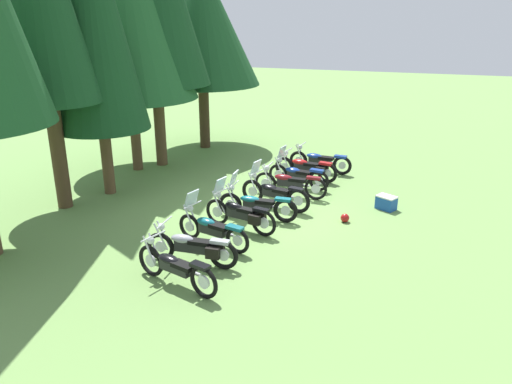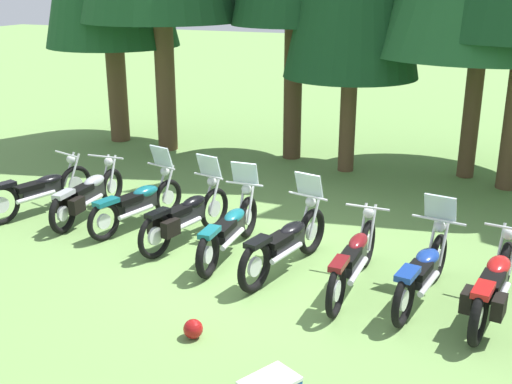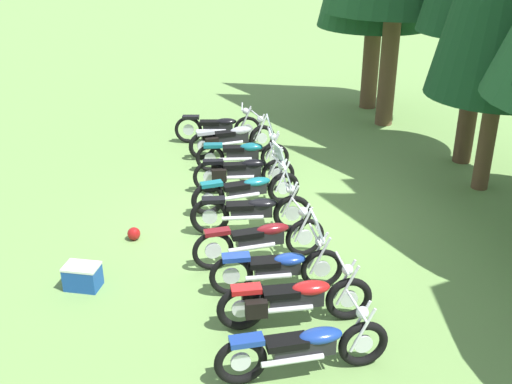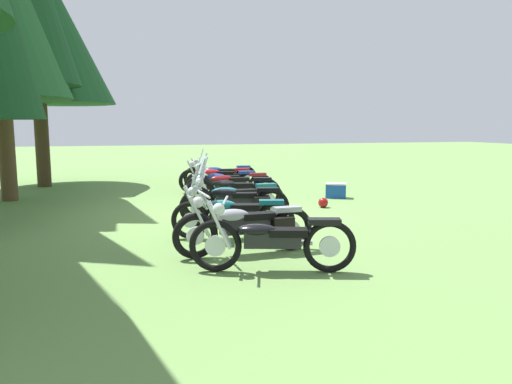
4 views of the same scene
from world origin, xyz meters
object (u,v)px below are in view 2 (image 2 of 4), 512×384
(motorcycle_4, at_px, (230,228))
(dropped_helmet, at_px, (193,329))
(motorcycle_1, at_px, (87,195))
(motorcycle_6, at_px, (354,258))
(motorcycle_5, at_px, (286,241))
(motorcycle_2, at_px, (139,201))
(motorcycle_0, at_px, (40,189))
(motorcycle_7, at_px, (423,270))
(motorcycle_3, at_px, (185,216))
(motorcycle_8, at_px, (493,285))

(motorcycle_4, xyz_separation_m, dropped_helmet, (0.60, -2.43, -0.33))
(motorcycle_1, xyz_separation_m, motorcycle_6, (5.17, -0.89, 0.01))
(motorcycle_1, height_order, motorcycle_4, motorcycle_4)
(motorcycle_4, distance_m, motorcycle_5, 1.04)
(motorcycle_2, distance_m, dropped_helmet, 3.93)
(motorcycle_0, height_order, motorcycle_2, motorcycle_2)
(motorcycle_7, bearing_deg, motorcycle_5, 93.78)
(motorcycle_3, bearing_deg, motorcycle_8, -85.27)
(motorcycle_4, height_order, motorcycle_7, motorcycle_7)
(motorcycle_0, distance_m, motorcycle_8, 8.07)
(motorcycle_3, bearing_deg, motorcycle_4, -87.26)
(motorcycle_2, bearing_deg, motorcycle_1, 105.04)
(motorcycle_4, bearing_deg, motorcycle_8, -99.21)
(motorcycle_2, xyz_separation_m, motorcycle_3, (1.11, -0.35, 0.02))
(motorcycle_6, height_order, motorcycle_7, motorcycle_7)
(motorcycle_3, bearing_deg, dropped_helmet, -137.80)
(motorcycle_3, distance_m, motorcycle_4, 0.89)
(motorcycle_1, height_order, motorcycle_2, motorcycle_2)
(motorcycle_0, xyz_separation_m, motorcycle_5, (5.09, -0.63, 0.02))
(motorcycle_5, xyz_separation_m, motorcycle_8, (2.93, -0.29, -0.02))
(motorcycle_0, relative_size, motorcycle_1, 0.97)
(motorcycle_3, relative_size, motorcycle_5, 0.96)
(motorcycle_4, height_order, motorcycle_6, motorcycle_4)
(motorcycle_1, relative_size, motorcycle_8, 0.98)
(motorcycle_0, distance_m, motorcycle_1, 1.00)
(motorcycle_3, height_order, motorcycle_6, motorcycle_3)
(motorcycle_4, xyz_separation_m, motorcycle_5, (1.02, -0.21, 0.02))
(motorcycle_1, height_order, motorcycle_3, motorcycle_3)
(motorcycle_5, relative_size, dropped_helmet, 9.38)
(motorcycle_0, xyz_separation_m, motorcycle_1, (0.99, 0.08, -0.00))
(dropped_helmet, bearing_deg, motorcycle_2, 131.43)
(motorcycle_6, distance_m, motorcycle_8, 1.86)
(motorcycle_4, relative_size, motorcycle_8, 1.00)
(motorcycle_7, distance_m, motorcycle_8, 0.90)
(motorcycle_1, distance_m, motorcycle_2, 1.09)
(motorcycle_5, xyz_separation_m, motorcycle_6, (1.08, -0.18, -0.01))
(motorcycle_6, xyz_separation_m, motorcycle_7, (0.96, -0.01, 0.00))
(motorcycle_2, relative_size, motorcycle_4, 0.92)
(motorcycle_5, distance_m, motorcycle_6, 1.09)
(motorcycle_0, xyz_separation_m, motorcycle_6, (6.16, -0.82, 0.01))
(motorcycle_3, bearing_deg, motorcycle_6, -87.97)
(motorcycle_4, height_order, motorcycle_5, motorcycle_5)
(motorcycle_2, height_order, motorcycle_3, motorcycle_3)
(motorcycle_0, distance_m, motorcycle_3, 3.21)
(motorcycle_4, height_order, motorcycle_8, motorcycle_4)
(motorcycle_1, bearing_deg, motorcycle_6, -102.45)
(motorcycle_5, relative_size, motorcycle_6, 0.96)
(motorcycle_2, relative_size, motorcycle_8, 0.92)
(motorcycle_1, relative_size, motorcycle_6, 0.95)
(motorcycle_3, distance_m, motorcycle_5, 1.93)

